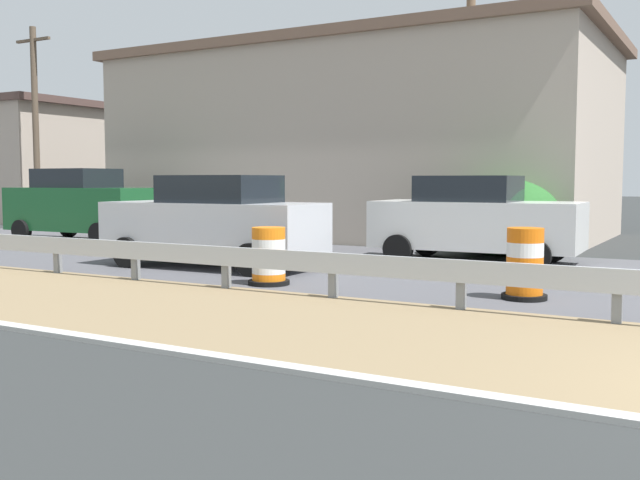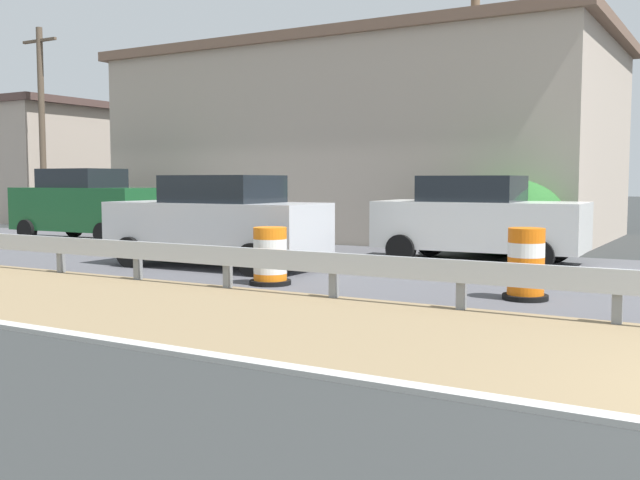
{
  "view_description": "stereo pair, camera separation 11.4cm",
  "coord_description": "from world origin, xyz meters",
  "px_view_note": "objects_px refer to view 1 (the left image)",
  "views": [
    {
      "loc": [
        -7.11,
        1.17,
        1.82
      ],
      "look_at": [
        1.88,
        6.29,
        0.97
      ],
      "focal_mm": 41.09,
      "sensor_mm": 36.0,
      "label": 1
    },
    {
      "loc": [
        -7.05,
        1.07,
        1.82
      ],
      "look_at": [
        1.88,
        6.29,
        0.97
      ],
      "focal_mm": 41.09,
      "sensor_mm": 36.0,
      "label": 2
    }
  ],
  "objects_px": {
    "car_trailing_far_lane": "(214,221)",
    "utility_pole_mid": "(36,124)",
    "traffic_barrel_close": "(269,259)",
    "utility_pole_near": "(470,84)",
    "traffic_barrel_nearest": "(525,267)",
    "car_mid_far_lane": "(81,205)",
    "car_trailing_near_lane": "(475,219)"
  },
  "relations": [
    {
      "from": "traffic_barrel_close",
      "to": "car_trailing_near_lane",
      "type": "bearing_deg",
      "value": -22.1
    },
    {
      "from": "traffic_barrel_nearest",
      "to": "car_mid_far_lane",
      "type": "relative_size",
      "value": 0.23
    },
    {
      "from": "utility_pole_near",
      "to": "traffic_barrel_nearest",
      "type": "bearing_deg",
      "value": -156.26
    },
    {
      "from": "traffic_barrel_nearest",
      "to": "car_trailing_near_lane",
      "type": "xyz_separation_m",
      "value": [
        4.44,
        2.2,
        0.46
      ]
    },
    {
      "from": "car_trailing_far_lane",
      "to": "utility_pole_near",
      "type": "height_order",
      "value": "utility_pole_near"
    },
    {
      "from": "traffic_barrel_nearest",
      "to": "traffic_barrel_close",
      "type": "relative_size",
      "value": 1.09
    },
    {
      "from": "car_trailing_far_lane",
      "to": "utility_pole_mid",
      "type": "height_order",
      "value": "utility_pole_mid"
    },
    {
      "from": "traffic_barrel_nearest",
      "to": "car_mid_far_lane",
      "type": "xyz_separation_m",
      "value": [
        4.27,
        14.21,
        0.58
      ]
    },
    {
      "from": "car_trailing_near_lane",
      "to": "utility_pole_near",
      "type": "xyz_separation_m",
      "value": [
        3.83,
        1.43,
        3.45
      ]
    },
    {
      "from": "car_trailing_near_lane",
      "to": "traffic_barrel_close",
      "type": "bearing_deg",
      "value": -114.15
    },
    {
      "from": "car_trailing_far_lane",
      "to": "traffic_barrel_close",
      "type": "bearing_deg",
      "value": 144.99
    },
    {
      "from": "car_mid_far_lane",
      "to": "car_trailing_far_lane",
      "type": "height_order",
      "value": "car_mid_far_lane"
    },
    {
      "from": "car_trailing_near_lane",
      "to": "utility_pole_near",
      "type": "bearing_deg",
      "value": 108.5
    },
    {
      "from": "traffic_barrel_nearest",
      "to": "utility_pole_near",
      "type": "relative_size",
      "value": 0.13
    },
    {
      "from": "car_trailing_near_lane",
      "to": "car_trailing_far_lane",
      "type": "relative_size",
      "value": 0.95
    },
    {
      "from": "traffic_barrel_nearest",
      "to": "car_trailing_near_lane",
      "type": "relative_size",
      "value": 0.24
    },
    {
      "from": "car_mid_far_lane",
      "to": "utility_pole_near",
      "type": "distance_m",
      "value": 11.79
    },
    {
      "from": "utility_pole_near",
      "to": "utility_pole_mid",
      "type": "height_order",
      "value": "utility_pole_near"
    },
    {
      "from": "utility_pole_near",
      "to": "car_trailing_near_lane",
      "type": "bearing_deg",
      "value": -159.45
    },
    {
      "from": "traffic_barrel_close",
      "to": "car_trailing_near_lane",
      "type": "xyz_separation_m",
      "value": [
        5.07,
        -2.06,
        0.51
      ]
    },
    {
      "from": "car_trailing_far_lane",
      "to": "utility_pole_mid",
      "type": "distance_m",
      "value": 16.17
    },
    {
      "from": "traffic_barrel_nearest",
      "to": "utility_pole_mid",
      "type": "relative_size",
      "value": 0.14
    },
    {
      "from": "car_trailing_far_lane",
      "to": "utility_pole_near",
      "type": "relative_size",
      "value": 0.55
    },
    {
      "from": "traffic_barrel_close",
      "to": "utility_pole_mid",
      "type": "bearing_deg",
      "value": 62.16
    },
    {
      "from": "car_mid_far_lane",
      "to": "utility_pole_near",
      "type": "relative_size",
      "value": 0.56
    },
    {
      "from": "car_trailing_far_lane",
      "to": "utility_pole_mid",
      "type": "bearing_deg",
      "value": -28.51
    },
    {
      "from": "car_mid_far_lane",
      "to": "car_trailing_far_lane",
      "type": "bearing_deg",
      "value": -25.5
    },
    {
      "from": "utility_pole_near",
      "to": "utility_pole_mid",
      "type": "xyz_separation_m",
      "value": [
        -0.14,
        17.2,
        -0.43
      ]
    },
    {
      "from": "traffic_barrel_close",
      "to": "car_mid_far_lane",
      "type": "xyz_separation_m",
      "value": [
        4.89,
        9.95,
        0.63
      ]
    },
    {
      "from": "traffic_barrel_nearest",
      "to": "traffic_barrel_close",
      "type": "distance_m",
      "value": 4.31
    },
    {
      "from": "traffic_barrel_nearest",
      "to": "utility_pole_mid",
      "type": "distance_m",
      "value": 22.64
    },
    {
      "from": "traffic_barrel_nearest",
      "to": "utility_pole_mid",
      "type": "height_order",
      "value": "utility_pole_mid"
    }
  ]
}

